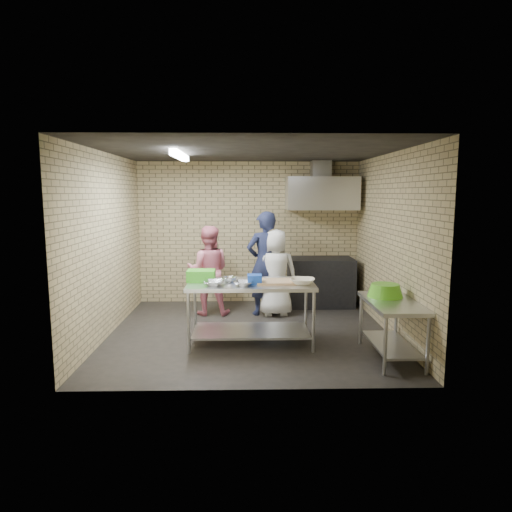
% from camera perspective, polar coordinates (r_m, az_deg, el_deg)
% --- Properties ---
extents(floor, '(4.20, 4.20, 0.00)m').
position_cam_1_polar(floor, '(6.91, -0.80, -9.72)').
color(floor, black).
rests_on(floor, ground).
extents(ceiling, '(4.20, 4.20, 0.00)m').
position_cam_1_polar(ceiling, '(6.61, -0.85, 13.18)').
color(ceiling, black).
rests_on(ceiling, ground).
extents(back_wall, '(4.20, 0.06, 2.70)m').
position_cam_1_polar(back_wall, '(8.61, -0.95, 2.99)').
color(back_wall, tan).
rests_on(back_wall, ground).
extents(front_wall, '(4.20, 0.06, 2.70)m').
position_cam_1_polar(front_wall, '(4.64, -0.58, -1.34)').
color(front_wall, tan).
rests_on(front_wall, ground).
extents(left_wall, '(0.06, 4.00, 2.70)m').
position_cam_1_polar(left_wall, '(6.93, -18.47, 1.35)').
color(left_wall, tan).
rests_on(left_wall, ground).
extents(right_wall, '(0.06, 4.00, 2.70)m').
position_cam_1_polar(right_wall, '(6.97, 16.72, 1.45)').
color(right_wall, tan).
rests_on(right_wall, ground).
extents(prep_table, '(1.75, 0.88, 0.88)m').
position_cam_1_polar(prep_table, '(6.33, -0.65, -7.27)').
color(prep_table, silver).
rests_on(prep_table, floor).
extents(side_counter, '(0.60, 1.20, 0.75)m').
position_cam_1_polar(side_counter, '(6.04, 16.86, -8.98)').
color(side_counter, silver).
rests_on(side_counter, floor).
extents(stove, '(1.20, 0.70, 0.90)m').
position_cam_1_polar(stove, '(8.51, 8.22, -3.28)').
color(stove, black).
rests_on(stove, floor).
extents(range_hood, '(1.30, 0.60, 0.60)m').
position_cam_1_polar(range_hood, '(8.40, 8.39, 7.90)').
color(range_hood, silver).
rests_on(range_hood, back_wall).
extents(hood_duct, '(0.35, 0.30, 0.30)m').
position_cam_1_polar(hood_duct, '(8.56, 8.28, 10.91)').
color(hood_duct, '#A5A8AD').
rests_on(hood_duct, back_wall).
extents(wall_shelf, '(0.80, 0.20, 0.04)m').
position_cam_1_polar(wall_shelf, '(8.64, 10.12, 6.66)').
color(wall_shelf, '#3F2B19').
rests_on(wall_shelf, back_wall).
extents(fluorescent_fixture, '(0.10, 1.25, 0.08)m').
position_cam_1_polar(fluorescent_fixture, '(6.67, -9.68, 12.50)').
color(fluorescent_fixture, white).
rests_on(fluorescent_fixture, ceiling).
extents(green_crate, '(0.39, 0.29, 0.16)m').
position_cam_1_polar(green_crate, '(6.36, -7.00, -2.48)').
color(green_crate, green).
rests_on(green_crate, prep_table).
extents(blue_tub, '(0.19, 0.19, 0.13)m').
position_cam_1_polar(blue_tub, '(6.12, -0.18, -2.98)').
color(blue_tub, '#1743AD').
rests_on(blue_tub, prep_table).
extents(cutting_board, '(0.53, 0.41, 0.03)m').
position_cam_1_polar(cutting_board, '(6.22, 2.57, -3.27)').
color(cutting_board, tan).
rests_on(cutting_board, prep_table).
extents(mixing_bowl_a, '(0.31, 0.31, 0.07)m').
position_cam_1_polar(mixing_bowl_a, '(6.04, -5.40, -3.45)').
color(mixing_bowl_a, '#AEB2B5').
rests_on(mixing_bowl_a, prep_table).
extents(mixing_bowl_b, '(0.24, 0.24, 0.07)m').
position_cam_1_polar(mixing_bowl_b, '(6.27, -3.41, -3.00)').
color(mixing_bowl_b, silver).
rests_on(mixing_bowl_b, prep_table).
extents(mixing_bowl_c, '(0.29, 0.29, 0.06)m').
position_cam_1_polar(mixing_bowl_c, '(6.00, -1.59, -3.51)').
color(mixing_bowl_c, '#B7BABE').
rests_on(mixing_bowl_c, prep_table).
extents(ceramic_bowl, '(0.38, 0.38, 0.08)m').
position_cam_1_polar(ceramic_bowl, '(6.12, 5.94, -3.23)').
color(ceramic_bowl, beige).
rests_on(ceramic_bowl, prep_table).
extents(green_basin, '(0.46, 0.46, 0.17)m').
position_cam_1_polar(green_basin, '(6.15, 16.13, -4.22)').
color(green_basin, '#59C626').
rests_on(green_basin, side_counter).
extents(bottle_red, '(0.07, 0.07, 0.18)m').
position_cam_1_polar(bottle_red, '(8.60, 8.49, 7.43)').
color(bottle_red, '#B22619').
rests_on(bottle_red, wall_shelf).
extents(bottle_green, '(0.06, 0.06, 0.15)m').
position_cam_1_polar(bottle_green, '(8.67, 11.12, 7.27)').
color(bottle_green, green).
rests_on(bottle_green, wall_shelf).
extents(man_navy, '(0.76, 0.62, 1.80)m').
position_cam_1_polar(man_navy, '(7.74, 1.12, -0.94)').
color(man_navy, '#141834').
rests_on(man_navy, floor).
extents(woman_pink, '(0.76, 0.60, 1.55)m').
position_cam_1_polar(woman_pink, '(7.80, -6.10, -1.85)').
color(woman_pink, pink).
rests_on(woman_pink, floor).
extents(woman_white, '(0.75, 0.51, 1.50)m').
position_cam_1_polar(woman_white, '(7.71, 2.56, -2.12)').
color(woman_white, white).
rests_on(woman_white, floor).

